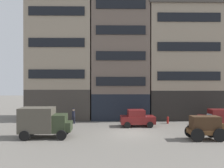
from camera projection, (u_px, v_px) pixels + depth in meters
The scene contains 10 objects.
ground_plane at pixel (131, 133), 19.85m from camera, with size 120.00×120.00×0.00m, color slate.
building_far_left at pixel (62, 59), 28.56m from camera, with size 8.65×5.87×15.97m.
building_center_left at pixel (120, 57), 28.67m from camera, with size 7.77×5.87×16.48m.
building_center_right at pixel (181, 62), 28.80m from camera, with size 9.80×5.87×15.17m.
cargo_wagon at pixel (206, 126), 17.62m from camera, with size 2.91×1.52×1.98m.
delivery_truck_near at pixel (44, 121), 18.31m from camera, with size 4.41×2.25×2.62m.
sedan_dark at pixel (217, 118), 23.33m from camera, with size 3.75×1.96×1.83m.
sedan_light at pixel (137, 118), 23.03m from camera, with size 3.75×1.95×1.83m.
pedestrian_officer at pixel (73, 115), 24.56m from camera, with size 0.45×0.45×1.79m.
fire_hydrant_curbside at pixel (168, 120), 24.64m from camera, with size 0.24×0.24×0.83m.
Camera 1 is at (-2.02, -19.79, 4.76)m, focal length 33.92 mm.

